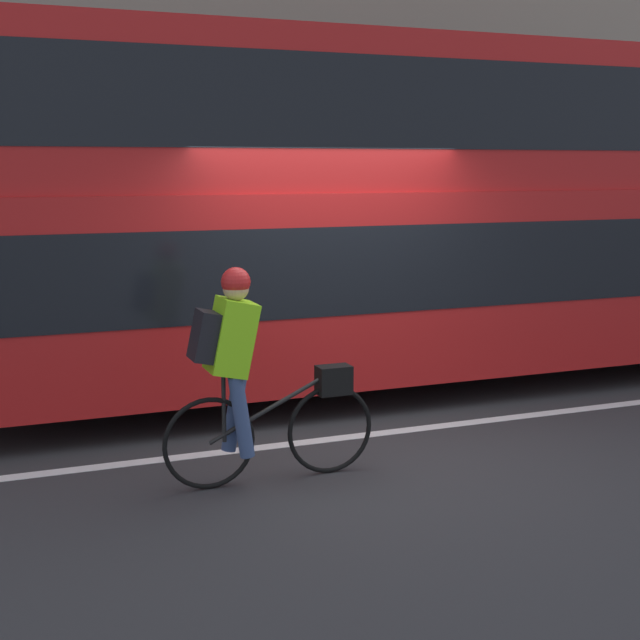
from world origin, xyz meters
TOP-DOWN VIEW (x-y plane):
  - ground_plane at (0.00, 0.00)m, footprint 80.00×80.00m
  - road_center_line at (0.00, 0.01)m, footprint 50.00×0.14m
  - sidewalk_curb at (0.00, 4.94)m, footprint 60.00×2.11m
  - building_facade at (0.00, 6.14)m, footprint 60.00×0.30m
  - bus at (1.38, 1.66)m, footprint 9.46×2.47m
  - cyclist_on_bike at (-1.14, -0.76)m, footprint 1.64×0.32m
  - trash_bin at (0.88, 4.83)m, footprint 0.53×0.53m

SIDE VIEW (x-z plane):
  - ground_plane at x=0.00m, z-range 0.00..0.00m
  - road_center_line at x=0.00m, z-range 0.00..0.01m
  - sidewalk_curb at x=0.00m, z-range 0.00..0.16m
  - trash_bin at x=0.88m, z-range 0.16..1.14m
  - cyclist_on_bike at x=-1.14m, z-range 0.06..1.69m
  - bus at x=1.38m, z-range 0.20..3.74m
  - building_facade at x=0.00m, z-range 0.00..8.27m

